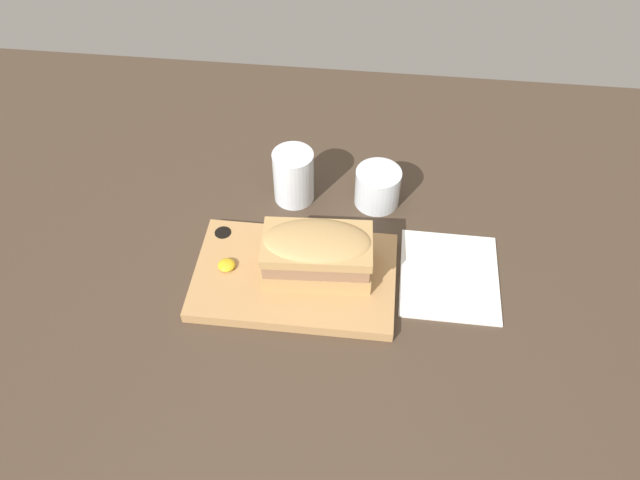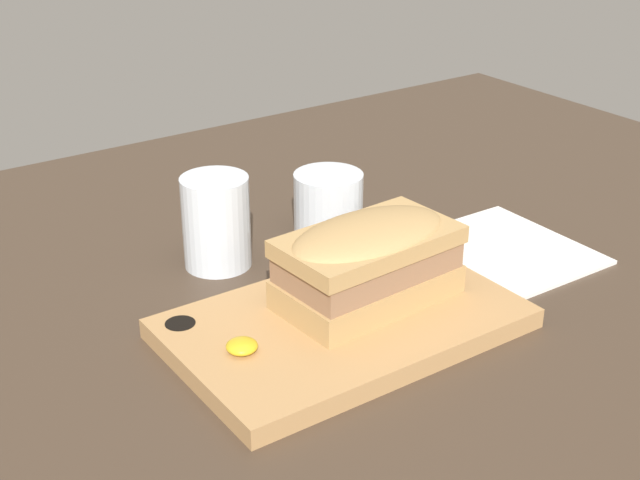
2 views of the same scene
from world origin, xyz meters
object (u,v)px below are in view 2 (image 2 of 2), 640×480
(water_glass, at_px, (217,228))
(wine_glass, at_px, (328,204))
(sandwich, at_px, (368,259))
(napkin, at_px, (501,249))
(serving_board, at_px, (343,323))

(water_glass, distance_m, wine_glass, 0.14)
(sandwich, distance_m, napkin, 0.21)
(sandwich, bearing_deg, serving_board, -165.12)
(serving_board, xyz_separation_m, sandwich, (0.03, 0.01, 0.05))
(wine_glass, bearing_deg, napkin, -50.93)
(water_glass, xyz_separation_m, napkin, (0.26, -0.14, -0.04))
(sandwich, xyz_separation_m, wine_glass, (0.08, 0.18, -0.03))
(serving_board, distance_m, wine_glass, 0.22)
(serving_board, relative_size, sandwich, 1.84)
(wine_glass, xyz_separation_m, napkin, (0.12, -0.15, -0.03))
(sandwich, height_order, wine_glass, sandwich)
(sandwich, bearing_deg, napkin, 8.18)
(napkin, bearing_deg, serving_board, -170.84)
(sandwich, height_order, water_glass, same)
(sandwich, relative_size, napkin, 0.96)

